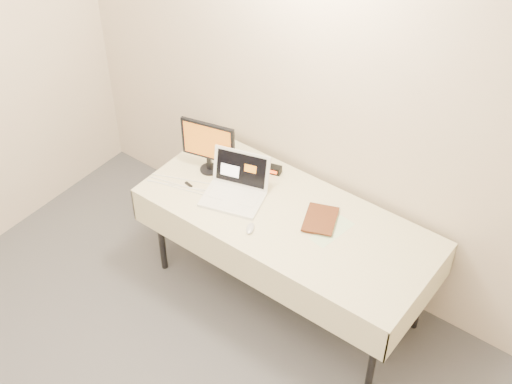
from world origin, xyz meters
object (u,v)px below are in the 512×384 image
Objects in this scene: monitor at (208,143)px; book at (306,203)px; table at (287,223)px; laptop at (236,187)px.

monitor is 1.48× the size of book.
table is 7.36× the size of book.
table is at bearing -176.12° from book.
laptop reaches higher than book.
monitor reaches higher than table.
monitor is (-0.66, 0.05, 0.28)m from table.
laptop reaches higher than table.
table is 0.72m from monitor.
book reaches higher than table.
table is 0.22m from book.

